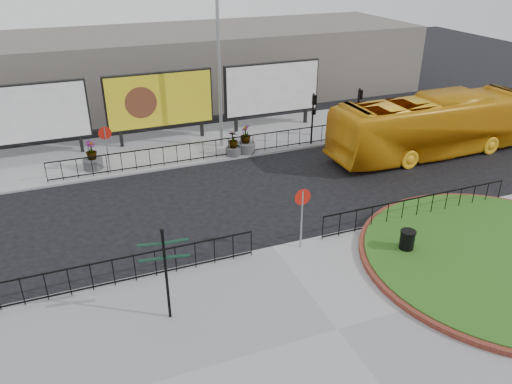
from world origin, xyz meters
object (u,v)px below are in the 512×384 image
fingerpost_sign (165,266)px  planter_a (92,159)px  billboard_mid (160,100)px  planter_b (233,146)px  litter_bin (407,242)px  lamp_post (219,64)px  bus (433,126)px  planter_c (246,143)px

fingerpost_sign → planter_a: 13.00m
billboard_mid → planter_a: (-4.24, -2.65, -1.95)m
planter_b → litter_bin: bearing=-76.3°
fingerpost_sign → planter_b: fingerpost_sign is taller
lamp_post → planter_a: 8.39m
planter_b → bus: bearing=-19.2°
bus → planter_b: size_ratio=8.66×
lamp_post → planter_c: 4.50m
lamp_post → bus: bearing=-26.4°
billboard_mid → litter_bin: bearing=-68.5°
billboard_mid → litter_bin: size_ratio=6.40×
bus → planter_c: bearing=68.4°
billboard_mid → planter_b: size_ratio=4.47×
litter_bin → planter_b: planter_b is taller
litter_bin → bus: size_ratio=0.08×
lamp_post → planter_a: size_ratio=6.15×
billboard_mid → lamp_post: bearing=-33.3°
billboard_mid → bus: billboard_mid is taller
litter_bin → planter_c: bearing=99.8°
billboard_mid → fingerpost_sign: bearing=-101.3°
bus → planter_b: 11.04m
lamp_post → planter_b: (0.15, -1.60, -4.16)m
planter_a → planter_b: bearing=-7.1°
fingerpost_sign → planter_c: 14.07m
billboard_mid → lamp_post: lamp_post is taller
planter_a → planter_b: size_ratio=1.08×
bus → billboard_mid: bearing=61.8°
litter_bin → bus: bearing=46.9°
litter_bin → planter_c: planter_c is taller
planter_a → planter_b: (7.40, -0.92, 0.02)m
planter_b → planter_c: (0.79, 0.14, 0.00)m
lamp_post → planter_b: size_ratio=6.65×
litter_bin → planter_c: (-2.05, 11.82, 0.06)m
fingerpost_sign → planter_c: bearing=71.6°
bus → planter_a: (-17.78, 4.54, -1.03)m
lamp_post → planter_c: (0.94, -1.46, -4.16)m
fingerpost_sign → litter_bin: (9.10, 0.28, -1.44)m
lamp_post → bus: size_ratio=0.77×
fingerpost_sign → bus: bearing=38.4°
litter_bin → planter_b: (-2.84, 11.68, 0.06)m
fingerpost_sign → planter_b: bearing=74.2°
planter_c → bus: bearing=-21.4°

